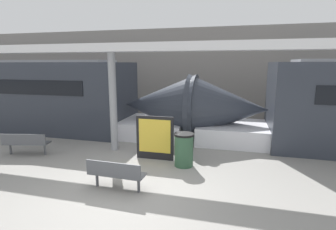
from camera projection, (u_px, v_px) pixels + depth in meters
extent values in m
plane|color=gray|center=(126.00, 195.00, 6.17)|extent=(60.00, 60.00, 0.00)
cube|color=gray|center=(194.00, 73.00, 14.84)|extent=(56.00, 0.20, 5.00)
cone|color=#2D333D|center=(227.00, 108.00, 10.31)|extent=(3.09, 2.63, 2.63)
cube|color=silver|center=(234.00, 133.00, 10.42)|extent=(2.78, 2.46, 0.70)
cone|color=#2D333D|center=(160.00, 105.00, 11.00)|extent=(3.09, 2.63, 2.63)
cube|color=silver|center=(153.00, 127.00, 11.26)|extent=(2.78, 2.46, 0.70)
cube|color=#4C4F54|center=(117.00, 173.00, 6.40)|extent=(1.42, 0.48, 0.04)
cube|color=#4C4F54|center=(113.00, 169.00, 6.17)|extent=(1.41, 0.08, 0.34)
cylinder|color=#4C4F54|center=(97.00, 179.00, 6.60)|extent=(0.07, 0.07, 0.39)
cylinder|color=#4C4F54|center=(139.00, 185.00, 6.28)|extent=(0.07, 0.07, 0.39)
cube|color=#4C4F54|center=(27.00, 143.00, 8.86)|extent=(1.55, 0.76, 0.04)
cube|color=#4C4F54|center=(23.00, 139.00, 8.63)|extent=(1.46, 0.36, 0.34)
cylinder|color=#4C4F54|center=(11.00, 149.00, 8.92)|extent=(0.07, 0.07, 0.39)
cylinder|color=#4C4F54|center=(45.00, 149.00, 8.88)|extent=(0.07, 0.07, 0.39)
cylinder|color=#2D5138|center=(184.00, 151.00, 7.87)|extent=(0.56, 0.56, 0.95)
cylinder|color=black|center=(184.00, 134.00, 7.77)|extent=(0.59, 0.59, 0.06)
cube|color=black|center=(155.00, 138.00, 8.37)|extent=(1.23, 0.06, 1.42)
cube|color=gold|center=(155.00, 136.00, 8.32)|extent=(1.05, 0.01, 1.08)
cylinder|color=gray|center=(113.00, 102.00, 9.13)|extent=(0.26, 0.26, 3.43)
cube|color=silver|center=(111.00, 48.00, 8.77)|extent=(28.00, 0.60, 0.28)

